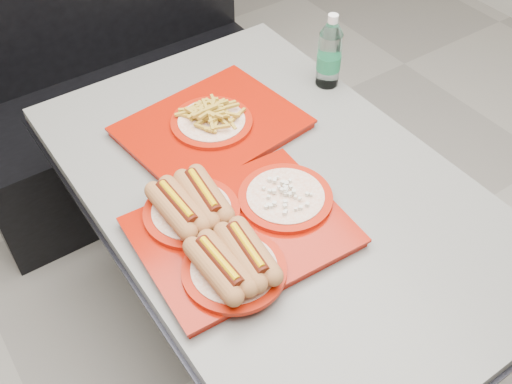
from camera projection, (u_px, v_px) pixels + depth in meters
ground at (271, 332)px, 2.14m from camera, size 6.00×6.00×0.00m
diner_table at (274, 224)px, 1.72m from camera, size 0.92×1.42×0.75m
booth_bench at (119, 90)px, 2.48m from camera, size 1.30×0.57×1.35m
tray_near at (233, 228)px, 1.44m from camera, size 0.52×0.45×0.11m
tray_far at (212, 124)px, 1.74m from camera, size 0.53×0.44×0.10m
water_bottle at (329, 55)px, 1.85m from camera, size 0.08×0.08×0.24m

